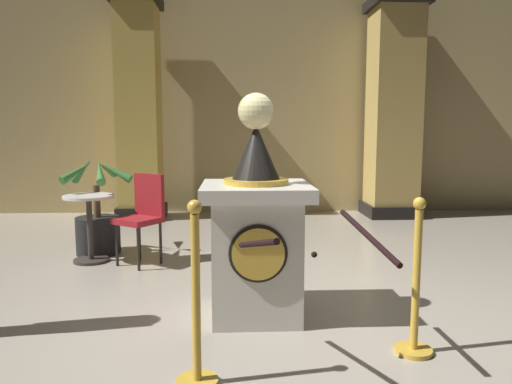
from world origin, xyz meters
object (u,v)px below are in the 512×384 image
stanchion_far (415,300)px  cafe_chair_red (143,211)px  stanchion_near (196,321)px  potted_palm_left (98,224)px  cafe_table (90,220)px  pedestal_clock (256,233)px

stanchion_far → cafe_chair_red: bearing=133.6°
stanchion_near → stanchion_far: stanchion_near is taller
stanchion_near → potted_palm_left: bearing=114.5°
cafe_table → stanchion_near: bearing=-62.9°
potted_palm_left → cafe_chair_red: (0.61, -0.45, 0.23)m
potted_palm_left → cafe_chair_red: 0.79m
pedestal_clock → potted_palm_left: size_ratio=1.48×
stanchion_near → potted_palm_left: 3.30m
stanchion_far → cafe_table: size_ratio=1.39×
cafe_table → cafe_chair_red: bearing=-8.5°
cafe_table → cafe_chair_red: (0.59, -0.09, 0.11)m
pedestal_clock → cafe_chair_red: (-1.13, 1.53, -0.08)m
pedestal_clock → cafe_table: size_ratio=2.32×
potted_palm_left → cafe_table: (0.02, -0.36, 0.12)m
stanchion_far → potted_palm_left: (-2.73, 2.67, -0.01)m
pedestal_clock → cafe_table: pedestal_clock is taller
pedestal_clock → stanchion_near: size_ratio=1.61×
pedestal_clock → stanchion_near: 1.12m
stanchion_near → cafe_table: (-1.35, 2.64, 0.09)m
pedestal_clock → stanchion_near: (-0.38, -1.02, -0.28)m
stanchion_near → stanchion_far: (1.36, 0.33, -0.02)m
cafe_chair_red → cafe_table: bearing=171.5°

